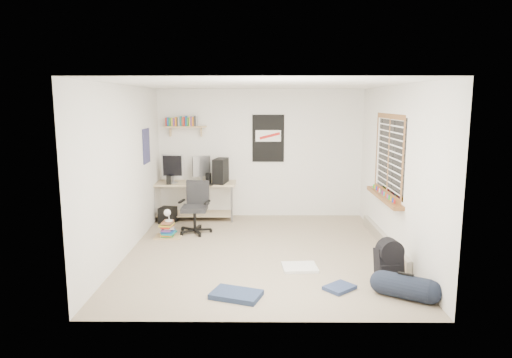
{
  "coord_description": "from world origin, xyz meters",
  "views": [
    {
      "loc": [
        -0.02,
        -6.67,
        2.26
      ],
      "look_at": [
        -0.08,
        0.5,
        1.04
      ],
      "focal_mm": 32.0,
      "sensor_mm": 36.0,
      "label": 1
    }
  ],
  "objects_px": {
    "desk": "(195,200)",
    "office_chair": "(194,205)",
    "backpack": "(389,265)",
    "duffel_bag": "(405,287)",
    "book_stack": "(168,228)"
  },
  "relations": [
    {
      "from": "duffel_bag",
      "to": "book_stack",
      "type": "relative_size",
      "value": 1.18
    },
    {
      "from": "desk",
      "to": "office_chair",
      "type": "distance_m",
      "value": 1.01
    },
    {
      "from": "duffel_bag",
      "to": "desk",
      "type": "bearing_deg",
      "value": 160.18
    },
    {
      "from": "book_stack",
      "to": "backpack",
      "type": "bearing_deg",
      "value": -30.24
    },
    {
      "from": "backpack",
      "to": "desk",
      "type": "bearing_deg",
      "value": 124.5
    },
    {
      "from": "desk",
      "to": "office_chair",
      "type": "height_order",
      "value": "office_chair"
    },
    {
      "from": "backpack",
      "to": "book_stack",
      "type": "relative_size",
      "value": 0.94
    },
    {
      "from": "backpack",
      "to": "office_chair",
      "type": "bearing_deg",
      "value": 134.05
    },
    {
      "from": "backpack",
      "to": "duffel_bag",
      "type": "distance_m",
      "value": 0.55
    },
    {
      "from": "desk",
      "to": "backpack",
      "type": "distance_m",
      "value": 4.26
    },
    {
      "from": "backpack",
      "to": "duffel_bag",
      "type": "height_order",
      "value": "backpack"
    },
    {
      "from": "duffel_bag",
      "to": "backpack",
      "type": "bearing_deg",
      "value": 125.14
    },
    {
      "from": "desk",
      "to": "duffel_bag",
      "type": "distance_m",
      "value": 4.71
    },
    {
      "from": "desk",
      "to": "office_chair",
      "type": "bearing_deg",
      "value": -82.91
    },
    {
      "from": "desk",
      "to": "book_stack",
      "type": "height_order",
      "value": "desk"
    }
  ]
}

